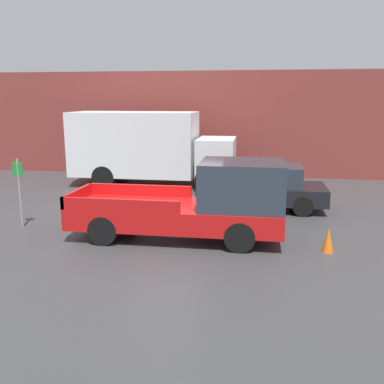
% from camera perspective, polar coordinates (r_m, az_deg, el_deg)
% --- Properties ---
extents(ground_plane, '(60.00, 60.00, 0.00)m').
position_cam_1_polar(ground_plane, '(12.59, -2.01, -5.05)').
color(ground_plane, '#3D3D3F').
extents(building_wall, '(28.00, 0.15, 5.07)m').
position_cam_1_polar(building_wall, '(21.14, 2.66, 9.02)').
color(building_wall, brown).
rests_on(building_wall, ground).
extents(pickup_truck, '(5.75, 2.00, 2.17)m').
position_cam_1_polar(pickup_truck, '(11.54, 1.11, -1.51)').
color(pickup_truck, red).
rests_on(pickup_truck, ground).
extents(car, '(4.36, 1.94, 1.53)m').
position_cam_1_polar(car, '(15.04, 9.41, 0.71)').
color(car, black).
rests_on(car, ground).
extents(delivery_truck, '(7.07, 2.57, 3.19)m').
position_cam_1_polar(delivery_truck, '(18.97, -6.06, 6.11)').
color(delivery_truck, white).
rests_on(delivery_truck, ground).
extents(parking_sign, '(0.30, 0.07, 2.06)m').
position_cam_1_polar(parking_sign, '(13.54, -22.02, 0.39)').
color(parking_sign, gray).
rests_on(parking_sign, ground).
extents(traffic_cone, '(0.29, 0.29, 0.63)m').
position_cam_1_polar(traffic_cone, '(11.26, 17.70, -6.11)').
color(traffic_cone, orange).
rests_on(traffic_cone, ground).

